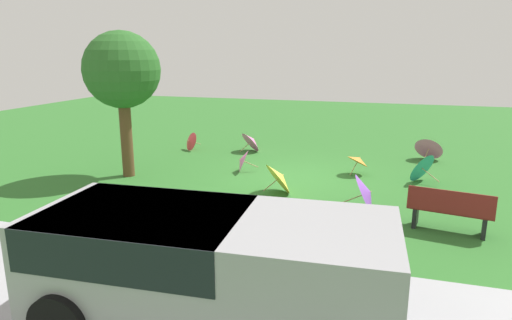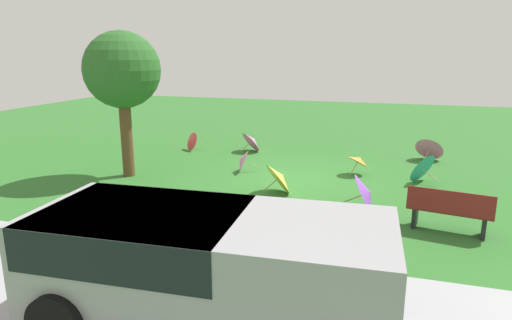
% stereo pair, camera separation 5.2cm
% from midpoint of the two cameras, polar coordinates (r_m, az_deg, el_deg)
% --- Properties ---
extents(ground, '(40.00, 40.00, 0.00)m').
position_cam_midpoint_polar(ground, '(12.90, 4.62, -2.23)').
color(ground, '#2D6B28').
extents(road_strip, '(40.00, 4.22, 0.01)m').
position_cam_midpoint_polar(road_strip, '(6.56, -9.89, -19.14)').
color(road_strip, '#9E9EA3').
rests_on(road_strip, ground).
extents(van_dark, '(4.69, 2.32, 1.53)m').
position_cam_midpoint_polar(van_dark, '(5.97, -7.37, -12.55)').
color(van_dark, '#99999E').
rests_on(van_dark, ground).
extents(park_bench, '(1.66, 0.76, 0.90)m').
position_cam_midpoint_polar(park_bench, '(9.71, 23.31, -5.90)').
color(park_bench, maroon).
rests_on(park_bench, ground).
extents(shade_tree, '(2.12, 2.12, 4.09)m').
position_cam_midpoint_polar(shade_tree, '(13.11, -16.83, 10.74)').
color(shade_tree, brown).
rests_on(shade_tree, ground).
extents(parasol_teal_0, '(0.99, 1.04, 0.88)m').
position_cam_midpoint_polar(parasol_teal_0, '(13.13, 20.03, -0.77)').
color(parasol_teal_0, tan).
rests_on(parasol_teal_0, ground).
extents(parasol_red_0, '(0.74, 0.70, 0.67)m').
position_cam_midpoint_polar(parasol_red_0, '(16.45, -8.48, 2.38)').
color(parasol_red_0, tan).
rests_on(parasol_red_0, ground).
extents(parasol_yellow_0, '(1.09, 1.16, 0.87)m').
position_cam_midpoint_polar(parasol_yellow_0, '(11.34, 3.00, -2.19)').
color(parasol_yellow_0, tan).
rests_on(parasol_yellow_0, ground).
extents(parasol_purple_0, '(0.98, 1.00, 0.93)m').
position_cam_midpoint_polar(parasol_purple_0, '(10.27, 13.84, -4.11)').
color(parasol_purple_0, tan).
rests_on(parasol_purple_0, ground).
extents(parasol_pink_0, '(0.76, 0.77, 0.70)m').
position_cam_midpoint_polar(parasol_pink_0, '(13.38, -1.93, -0.05)').
color(parasol_pink_0, tan).
rests_on(parasol_pink_0, ground).
extents(parasol_pink_1, '(1.09, 0.95, 0.86)m').
position_cam_midpoint_polar(parasol_pink_1, '(15.91, 21.12, 1.54)').
color(parasol_pink_1, tan).
rests_on(parasol_pink_1, ground).
extents(parasol_orange_0, '(0.89, 0.90, 0.67)m').
position_cam_midpoint_polar(parasol_orange_0, '(13.37, 12.82, 0.04)').
color(parasol_orange_0, tan).
rests_on(parasol_orange_0, ground).
extents(parasol_pink_2, '(1.07, 1.07, 0.79)m').
position_cam_midpoint_polar(parasol_pink_2, '(16.08, -0.60, 2.49)').
color(parasol_pink_2, tan).
rests_on(parasol_pink_2, ground).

